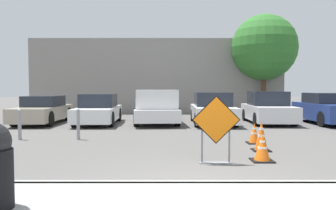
{
  "coord_description": "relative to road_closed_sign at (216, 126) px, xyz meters",
  "views": [
    {
      "loc": [
        -0.48,
        -5.4,
        1.7
      ],
      "look_at": [
        -0.49,
        13.57,
        0.73
      ],
      "focal_mm": 35.0,
      "sensor_mm": 36.0,
      "label": 1
    }
  ],
  "objects": [
    {
      "name": "ground_plane",
      "position": [
        -0.6,
        8.09,
        -0.86
      ],
      "size": [
        96.0,
        96.0,
        0.0
      ],
      "primitive_type": "plane",
      "color": "#565451"
    },
    {
      "name": "parked_car_fifth",
      "position": [
        6.51,
        8.36,
        -0.16
      ],
      "size": [
        1.81,
        4.28,
        1.48
      ],
      "rotation": [
        0.0,
        0.0,
        3.14
      ],
      "color": "navy",
      "rests_on": "ground_plane"
    },
    {
      "name": "curb_lip",
      "position": [
        -0.6,
        -1.91,
        -0.79
      ],
      "size": [
        28.13,
        0.2,
        0.14
      ],
      "color": "#999993",
      "rests_on": "ground_plane"
    },
    {
      "name": "traffic_cone_third",
      "position": [
        1.58,
        2.71,
        -0.55
      ],
      "size": [
        0.45,
        0.45,
        0.62
      ],
      "color": "black",
      "rests_on": "ground_plane"
    },
    {
      "name": "parked_car_nearest",
      "position": [
        -7.14,
        8.55,
        -0.23
      ],
      "size": [
        1.85,
        4.65,
        1.33
      ],
      "rotation": [
        0.0,
        0.0,
        3.17
      ],
      "color": "#A39984",
      "rests_on": "ground_plane"
    },
    {
      "name": "traffic_cone_second",
      "position": [
        1.46,
        1.52,
        -0.46
      ],
      "size": [
        0.47,
        0.47,
        0.82
      ],
      "color": "black",
      "rests_on": "ground_plane"
    },
    {
      "name": "pickup_truck",
      "position": [
        -1.66,
        8.52,
        -0.12
      ],
      "size": [
        2.33,
        5.35,
        1.63
      ],
      "rotation": [
        0.0,
        0.0,
        3.21
      ],
      "color": "silver",
      "rests_on": "ground_plane"
    },
    {
      "name": "building_facade_backdrop",
      "position": [
        -1.84,
        16.97,
        1.65
      ],
      "size": [
        17.0,
        5.0,
        5.02
      ],
      "color": "gray",
      "rests_on": "ground_plane"
    },
    {
      "name": "bollard_second",
      "position": [
        -5.99,
        3.44,
        -0.32
      ],
      "size": [
        0.12,
        0.12,
        1.01
      ],
      "color": "gray",
      "rests_on": "ground_plane"
    },
    {
      "name": "street_tree_behind_lot",
      "position": [
        5.17,
        14.1,
        3.49
      ],
      "size": [
        4.25,
        4.25,
        6.48
      ],
      "color": "#513823",
      "rests_on": "ground_plane"
    },
    {
      "name": "bollard_nearest",
      "position": [
        -4.05,
        3.44,
        -0.32
      ],
      "size": [
        0.12,
        0.12,
        1.03
      ],
      "color": "gray",
      "rests_on": "ground_plane"
    },
    {
      "name": "road_closed_sign",
      "position": [
        0.0,
        0.0,
        0.0
      ],
      "size": [
        1.09,
        0.2,
        1.54
      ],
      "color": "black",
      "rests_on": "ground_plane"
    },
    {
      "name": "parked_car_third",
      "position": [
        1.05,
        8.32,
        -0.18
      ],
      "size": [
        1.95,
        4.41,
        1.5
      ],
      "rotation": [
        0.0,
        0.0,
        3.13
      ],
      "color": "white",
      "rests_on": "ground_plane"
    },
    {
      "name": "parked_car_fourth",
      "position": [
        3.78,
        8.6,
        -0.16
      ],
      "size": [
        2.0,
        4.19,
        1.55
      ],
      "rotation": [
        0.0,
        0.0,
        3.11
      ],
      "color": "silver",
      "rests_on": "ground_plane"
    },
    {
      "name": "traffic_cone_nearest",
      "position": [
        1.12,
        0.25,
        -0.56
      ],
      "size": [
        0.5,
        0.5,
        0.62
      ],
      "color": "black",
      "rests_on": "ground_plane"
    },
    {
      "name": "parked_car_second",
      "position": [
        -4.41,
        8.31,
        -0.2
      ],
      "size": [
        1.9,
        4.34,
        1.43
      ],
      "rotation": [
        0.0,
        0.0,
        3.17
      ],
      "color": "white",
      "rests_on": "ground_plane"
    }
  ]
}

